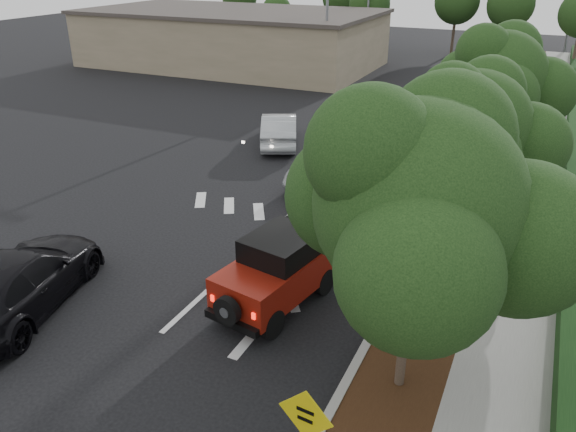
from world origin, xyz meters
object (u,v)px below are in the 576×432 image
Objects in this scene: silver_suv_ahead at (338,167)px; black_suv_oncoming at (18,281)px; speed_hump_sign at (306,426)px; red_jeep at (280,269)px.

silver_suv_ahead is 0.93× the size of black_suv_oncoming.
silver_suv_ahead is at bearing -125.92° from black_suv_oncoming.
black_suv_oncoming is at bearing 172.93° from speed_hump_sign.
speed_hump_sign is at bearing -49.79° from red_jeep.
speed_hump_sign is at bearing -60.99° from silver_suv_ahead.
red_jeep is at bearing 125.06° from speed_hump_sign.
speed_hump_sign reaches higher than black_suv_oncoming.
silver_suv_ahead is 13.81m from speed_hump_sign.
speed_hump_sign reaches higher than red_jeep.
black_suv_oncoming is at bearing -141.92° from red_jeep.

